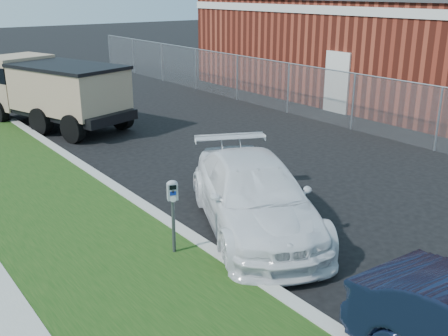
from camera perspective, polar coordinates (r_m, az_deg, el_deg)
ground at (r=10.76m, az=9.23°, el=-4.98°), size 120.00×120.00×0.00m
chainlink_fence at (r=19.30m, az=7.05°, el=9.67°), size 0.06×30.06×30.00m
brick_building at (r=24.30m, az=16.03°, el=13.03°), size 9.20×14.20×4.17m
parking_meter at (r=8.57m, az=-5.60°, el=-3.58°), size 0.21×0.17×1.28m
white_wagon at (r=9.84m, az=3.15°, el=-2.89°), size 3.61×4.92×1.33m
dump_truck at (r=18.20m, az=-18.38°, el=8.18°), size 3.60×5.89×2.17m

